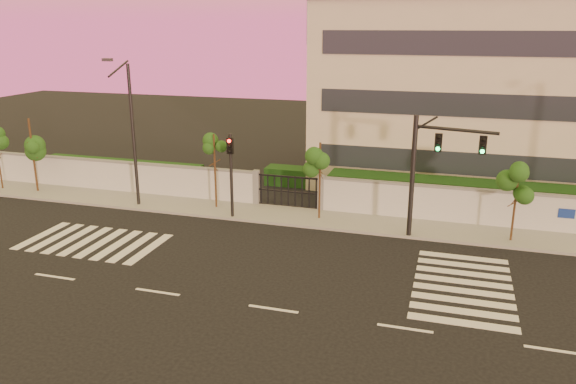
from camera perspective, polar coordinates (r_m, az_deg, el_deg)
name	(u,v)px	position (r m, az deg, el deg)	size (l,w,h in m)	color
ground	(273,309)	(22.08, -1.50, -11.81)	(120.00, 120.00, 0.00)	black
sidewalk	(332,220)	(31.36, 4.49, -2.86)	(60.00, 3.00, 0.15)	gray
perimeter_wall	(340,196)	(32.42, 5.28, -0.37)	(60.00, 0.36, 2.20)	#B9BCC1
hedge_row	(366,189)	(34.91, 7.89, 0.35)	(41.00, 4.25, 1.80)	#0F3514
institutional_building	(503,92)	(40.75, 20.96, 9.43)	(24.40, 12.40, 12.25)	beige
road_markings	(266,266)	(25.73, -2.24, -7.48)	(57.00, 7.62, 0.02)	silver
street_tree_b	(31,139)	(39.22, -24.61, 4.95)	(1.61, 1.28, 4.87)	#382314
street_tree_c	(215,155)	(32.72, -7.44, 3.80)	(1.33, 1.06, 4.51)	#382314
street_tree_d	(320,164)	(30.57, 3.31, 2.89)	(1.36, 1.08, 4.43)	#382314
street_tree_e	(518,186)	(29.54, 22.29, 0.59)	(1.35, 1.07, 4.05)	#382314
traffic_signal_main	(430,163)	(28.39, 14.22, 2.85)	(3.96, 1.10, 6.32)	black
traffic_signal_secondary	(231,166)	(30.98, -5.83, 2.67)	(0.38, 0.35, 4.85)	black
streetlight_west	(131,129)	(33.74, -15.66, 6.21)	(0.53, 2.12, 8.81)	black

